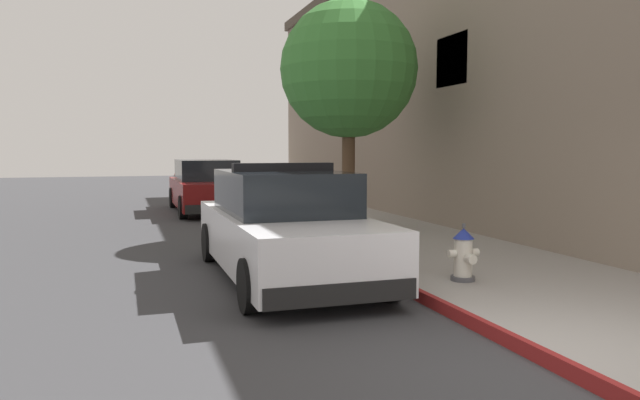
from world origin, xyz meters
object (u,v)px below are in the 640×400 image
Objects in this scene: police_cruiser at (285,227)px; fire_hydrant at (463,254)px; parked_car_silver_ahead at (207,187)px; street_tree at (349,70)px.

police_cruiser reaches higher than fire_hydrant.
parked_car_silver_ahead is 11.48m from fire_hydrant.
police_cruiser is 1.00× the size of parked_car_silver_ahead.
fire_hydrant is (1.89, -11.32, -0.25)m from parked_car_silver_ahead.
street_tree reaches higher than fire_hydrant.
parked_car_silver_ahead reaches higher than fire_hydrant.
parked_car_silver_ahead is (0.14, 9.77, -0.00)m from police_cruiser.
street_tree is at bearing 57.35° from police_cruiser.
fire_hydrant is (2.03, -1.55, -0.25)m from police_cruiser.
police_cruiser is 0.99× the size of street_tree.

